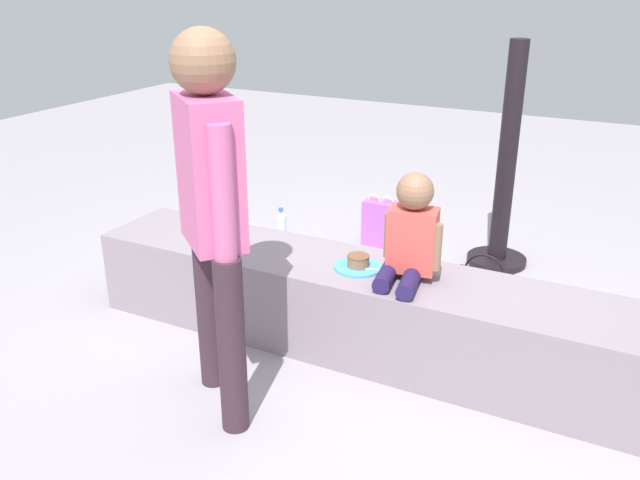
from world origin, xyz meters
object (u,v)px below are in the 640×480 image
(cake_box_white, at_px, (244,243))
(handbag_black_leather, at_px, (482,288))
(child_seated, at_px, (411,234))
(water_bottle_near_gift, at_px, (281,226))
(cake_plate, at_px, (359,264))
(gift_bag, at_px, (380,223))
(water_bottle_far_side, at_px, (395,255))
(party_cup_red, at_px, (276,260))
(adult_standing, at_px, (211,196))

(cake_box_white, distance_m, handbag_black_leather, 1.54)
(child_seated, xyz_separation_m, water_bottle_near_gift, (-1.25, 1.01, -0.53))
(cake_plate, relative_size, gift_bag, 0.65)
(water_bottle_far_side, xyz_separation_m, handbag_black_leather, (0.59, -0.21, -0.00))
(water_bottle_far_side, bearing_deg, handbag_black_leather, -19.48)
(gift_bag, bearing_deg, child_seated, -62.95)
(handbag_black_leather, bearing_deg, party_cup_red, -176.53)
(cake_box_white, bearing_deg, party_cup_red, -18.84)
(party_cup_red, bearing_deg, child_seated, -30.57)
(adult_standing, distance_m, party_cup_red, 1.63)
(child_seated, bearing_deg, party_cup_red, 149.43)
(child_seated, xyz_separation_m, handbag_black_leather, (0.18, 0.71, -0.53))
(water_bottle_near_gift, distance_m, cake_box_white, 0.30)
(child_seated, distance_m, gift_bag, 1.49)
(gift_bag, relative_size, cake_box_white, 1.13)
(water_bottle_near_gift, relative_size, water_bottle_far_side, 1.00)
(child_seated, height_order, cake_box_white, child_seated)
(gift_bag, xyz_separation_m, party_cup_red, (-0.42, -0.63, -0.10))
(water_bottle_near_gift, distance_m, water_bottle_far_side, 0.85)
(cake_plate, distance_m, water_bottle_far_side, 0.98)
(cake_plate, relative_size, cake_box_white, 0.74)
(child_seated, bearing_deg, adult_standing, -130.46)
(gift_bag, bearing_deg, water_bottle_near_gift, -157.44)
(water_bottle_near_gift, bearing_deg, child_seated, -38.99)
(adult_standing, bearing_deg, party_cup_red, 111.57)
(adult_standing, distance_m, water_bottle_far_side, 1.77)
(child_seated, xyz_separation_m, cake_box_white, (-1.36, 0.73, -0.56))
(cake_box_white, bearing_deg, adult_standing, -60.00)
(cake_plate, bearing_deg, cake_box_white, 146.86)
(adult_standing, height_order, party_cup_red, adult_standing)
(water_bottle_near_gift, height_order, party_cup_red, water_bottle_near_gift)
(child_seated, distance_m, handbag_black_leather, 0.90)
(cake_box_white, relative_size, handbag_black_leather, 1.00)
(water_bottle_far_side, relative_size, handbag_black_leather, 0.78)
(party_cup_red, distance_m, handbag_black_leather, 1.25)
(adult_standing, xyz_separation_m, water_bottle_near_gift, (-0.69, 1.66, -0.81))
(cake_plate, relative_size, water_bottle_near_gift, 0.94)
(adult_standing, distance_m, water_bottle_near_gift, 1.97)
(gift_bag, relative_size, handbag_black_leather, 1.13)
(child_seated, bearing_deg, cake_plate, 179.97)
(cake_plate, distance_m, water_bottle_near_gift, 1.46)
(water_bottle_far_side, bearing_deg, adult_standing, -95.60)
(water_bottle_far_side, height_order, party_cup_red, water_bottle_far_side)
(cake_plate, xyz_separation_m, gift_bag, (-0.40, 1.26, -0.29))
(water_bottle_near_gift, relative_size, cake_box_white, 0.78)
(cake_plate, relative_size, handbag_black_leather, 0.74)
(water_bottle_near_gift, relative_size, handbag_black_leather, 0.78)
(water_bottle_far_side, bearing_deg, cake_box_white, -169.11)
(gift_bag, xyz_separation_m, cake_box_white, (-0.71, -0.53, -0.08))
(water_bottle_near_gift, xyz_separation_m, party_cup_red, (0.18, -0.38, -0.06))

